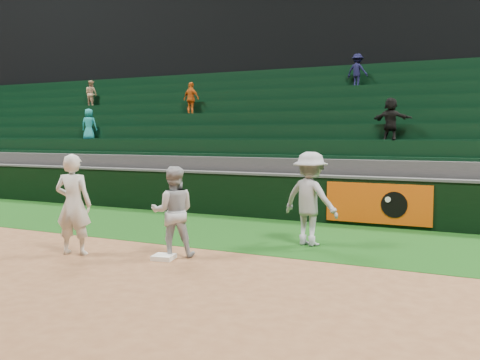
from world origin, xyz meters
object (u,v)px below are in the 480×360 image
(baserunner, at_px, (173,212))
(base_coach, at_px, (310,199))
(first_baseman, at_px, (73,204))
(first_base, at_px, (164,257))

(baserunner, height_order, base_coach, base_coach)
(first_baseman, height_order, baserunner, first_baseman)
(first_base, distance_m, first_baseman, 2.05)
(first_base, height_order, baserunner, baserunner)
(first_baseman, distance_m, baserunner, 1.94)
(first_base, relative_size, baserunner, 0.22)
(base_coach, bearing_deg, first_base, 65.06)
(first_base, distance_m, baserunner, 0.86)
(first_baseman, height_order, base_coach, base_coach)
(first_base, distance_m, base_coach, 3.27)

